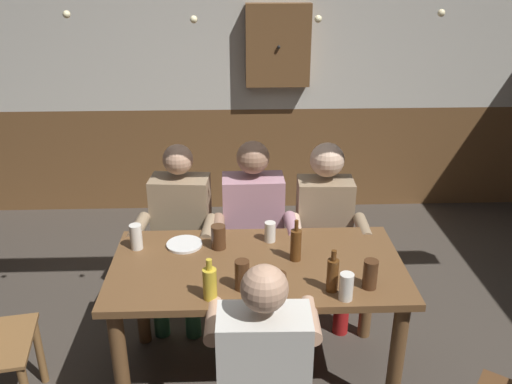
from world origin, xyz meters
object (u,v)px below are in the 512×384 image
Objects in this scene: pint_glass_2 at (242,275)px; person_2 at (325,224)px; pint_glass_1 at (218,237)px; wall_dart_cabinet at (278,46)px; bottle_1 at (333,274)px; plate_0 at (184,244)px; pint_glass_6 at (270,232)px; pint_glass_4 at (346,287)px; pint_glass_3 at (278,286)px; person_0 at (180,227)px; person_3 at (263,360)px; bottle_2 at (296,244)px; pint_glass_0 at (370,274)px; pint_glass_5 at (136,237)px; dining_table at (257,282)px; bottle_0 at (210,283)px; person_1 at (254,223)px.

person_2 is at bearing 57.13° from pint_glass_2.
wall_dart_cabinet reaches higher than pint_glass_1.
bottle_1 is 0.45m from pint_glass_2.
plate_0 is 0.90× the size of bottle_1.
wall_dart_cabinet is (0.35, 2.48, 0.73)m from pint_glass_2.
pint_glass_4 is at bearing -60.73° from pint_glass_6.
person_0 is at bearing 120.69° from pint_glass_3.
bottle_1 is (0.77, -0.48, 0.09)m from plate_0.
wall_dart_cabinet is at bearing 85.86° from person_3.
pint_glass_3 is (-0.12, -0.36, -0.02)m from bottle_2.
pint_glass_1 and pint_glass_4 have the same top height.
person_3 reaches higher than pint_glass_0.
person_0 is 5.27× the size of bottle_1.
pint_glass_3 is (-0.46, -0.08, -0.00)m from pint_glass_0.
bottle_2 is 0.40m from pint_glass_2.
person_0 is 0.51m from pint_glass_5.
person_0 is 1.00× the size of person_2.
plate_0 is 1.41× the size of pint_glass_3.
dining_table is at bearing -27.66° from plate_0.
pint_glass_4 is at bearing -11.91° from pint_glass_2.
plate_0 is at bearing 148.05° from bottle_1.
pint_glass_4 is (0.33, -0.01, -0.00)m from pint_glass_3.
bottle_1 is at bearing 138.31° from person_0.
pint_glass_3 is at bearing -93.99° from wall_dart_cabinet.
wall_dart_cabinet is at bearing 78.75° from bottle_0.
bottle_2 is (0.62, -0.18, 0.09)m from plate_0.
pint_glass_2 is at bearing 119.81° from person_0.
bottle_2 is 0.45m from pint_glass_1.
pint_glass_3 reaches higher than plate_0.
pint_glass_5 is at bearing 156.13° from bottle_1.
person_1 reaches higher than pint_glass_5.
person_1 reaches higher than person_0.
person_0 is 8.61× the size of pint_glass_4.
bottle_1 is at bearing -173.93° from pint_glass_0.
pint_glass_2 is at bearing 103.51° from person_3.
person_1 is 0.98m from bottle_1.
pint_glass_1 is 0.59m from pint_glass_3.
person_0 reaches higher than bottle_2.
wall_dart_cabinet is at bearing -109.72° from person_0.
pint_glass_0 is (0.34, -0.28, -0.02)m from bottle_2.
pint_glass_0 reaches higher than pint_glass_5.
pint_glass_2 is (0.16, 0.07, -0.01)m from bottle_0.
dining_table is at bearing 105.02° from pint_glass_3.
person_1 is at bearing 102.16° from pint_glass_6.
pint_glass_4 reaches higher than plate_0.
pint_glass_0 reaches higher than pint_glass_3.
pint_glass_0 reaches higher than plate_0.
pint_glass_5 is at bearing 164.05° from dining_table.
bottle_0 is at bearing -142.71° from bottle_2.
person_1 reaches higher than pint_glass_2.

